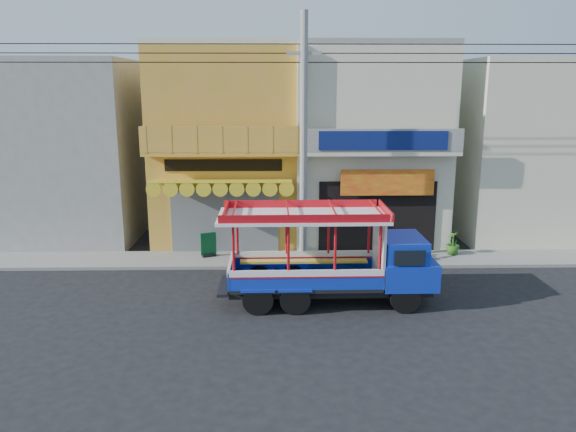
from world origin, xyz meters
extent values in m
plane|color=black|center=(0.00, 0.00, 0.00)|extent=(90.00, 90.00, 0.00)
cube|color=slate|center=(0.00, 4.00, 0.06)|extent=(30.00, 2.00, 0.12)
cube|color=gold|center=(-4.00, 8.00, 4.00)|extent=(6.00, 6.00, 8.00)
cube|color=#595B5E|center=(-4.00, 4.98, 1.40)|extent=(4.20, 0.10, 2.60)
cube|color=yellow|center=(-4.00, 4.25, 3.05)|extent=(5.20, 1.50, 0.31)
cube|color=gold|center=(-4.00, 4.65, 4.05)|extent=(6.00, 0.70, 0.18)
cube|color=gold|center=(-4.00, 4.35, 4.60)|extent=(6.00, 0.12, 0.95)
cube|color=black|center=(-4.00, 4.97, 3.55)|extent=(4.50, 0.04, 0.45)
cube|color=beige|center=(-4.00, 8.00, 8.12)|extent=(6.00, 6.00, 0.24)
cube|color=beige|center=(2.00, 8.00, 4.00)|extent=(6.00, 6.00, 8.00)
cube|color=black|center=(2.00, 4.98, 1.50)|extent=(4.60, 0.12, 2.80)
cube|color=gold|center=(2.30, 4.70, 2.90)|extent=(3.60, 0.05, 1.00)
cube|color=beige|center=(2.00, 4.65, 4.05)|extent=(6.00, 0.70, 0.18)
cube|color=gray|center=(2.00, 4.35, 4.55)|extent=(6.00, 0.12, 0.85)
cube|color=navy|center=(2.00, 4.28, 4.55)|extent=(4.80, 0.06, 0.70)
cube|color=gray|center=(2.00, 8.00, 8.12)|extent=(6.00, 6.00, 0.24)
cube|color=beige|center=(-1.00, 4.85, 4.00)|extent=(0.35, 0.30, 8.00)
cube|color=gray|center=(-11.00, 8.00, 3.80)|extent=(6.00, 6.00, 7.60)
cube|color=beige|center=(9.00, 8.00, 3.80)|extent=(6.00, 6.00, 7.60)
cylinder|color=gray|center=(-1.00, 3.30, 4.50)|extent=(0.26, 0.26, 9.00)
cube|color=gray|center=(-1.00, 3.30, 7.60)|extent=(1.20, 0.12, 0.12)
cylinder|color=black|center=(0.00, 3.30, 7.30)|extent=(28.00, 0.04, 0.04)
cylinder|color=black|center=(0.00, 3.30, 7.60)|extent=(28.00, 0.04, 0.04)
cylinder|color=black|center=(0.00, 3.30, 7.90)|extent=(28.00, 0.04, 0.04)
cylinder|color=black|center=(1.80, -1.07, 0.45)|extent=(0.90, 0.26, 0.90)
cylinder|color=black|center=(1.79, 0.64, 0.45)|extent=(0.90, 0.26, 0.90)
cylinder|color=black|center=(-1.43, -1.11, 0.45)|extent=(0.90, 0.26, 0.90)
cylinder|color=black|center=(-1.45, 0.60, 0.45)|extent=(0.90, 0.26, 0.90)
cylinder|color=black|center=(-2.51, -1.12, 0.45)|extent=(0.90, 0.26, 0.90)
cylinder|color=black|center=(-2.53, 0.59, 0.45)|extent=(0.90, 0.26, 0.90)
cube|color=black|center=(-0.36, -0.24, 0.54)|extent=(6.06, 1.55, 0.25)
cube|color=#1335D2|center=(1.98, -0.22, 1.03)|extent=(1.64, 1.99, 0.81)
cube|color=#1335D2|center=(1.84, -0.22, 1.75)|extent=(1.28, 1.83, 0.67)
cube|color=black|center=(2.47, -0.21, 1.71)|extent=(0.07, 1.58, 0.49)
cube|color=black|center=(-1.10, -0.25, 0.72)|extent=(4.47, 2.03, 0.11)
cube|color=#1335D2|center=(-1.09, -1.20, 1.03)|extent=(4.45, 0.12, 0.54)
cube|color=white|center=(-1.09, -1.20, 1.28)|extent=(4.45, 0.13, 0.20)
cube|color=#1335D2|center=(-1.11, 0.70, 1.03)|extent=(4.45, 0.12, 0.54)
cube|color=white|center=(-1.11, 0.70, 1.28)|extent=(4.45, 0.13, 0.20)
cylinder|color=red|center=(-3.18, -1.21, 2.02)|extent=(0.08, 0.08, 1.44)
cylinder|color=red|center=(-3.20, 0.66, 2.02)|extent=(0.08, 0.08, 1.44)
cube|color=white|center=(1.14, -0.23, 1.73)|extent=(0.09, 1.82, 2.02)
cube|color=white|center=(-1.19, -0.25, 2.74)|extent=(5.01, 2.26, 0.09)
cube|color=red|center=(-1.19, -0.25, 2.90)|extent=(4.83, 2.16, 0.23)
cube|color=black|center=(-4.59, 4.28, 0.17)|extent=(0.58, 0.46, 0.09)
cube|color=#0D4B23|center=(-4.59, 4.28, 0.63)|extent=(0.59, 0.30, 0.84)
imported|color=#2B5E1B|center=(2.24, 3.75, 0.56)|extent=(0.97, 1.02, 0.88)
imported|color=#2B5E1B|center=(3.25, 3.58, 0.57)|extent=(0.63, 0.60, 0.91)
imported|color=#2B5E1B|center=(4.88, 4.37, 0.58)|extent=(0.67, 0.67, 0.92)
camera|label=1|loc=(-1.93, -16.47, 6.51)|focal=35.00mm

